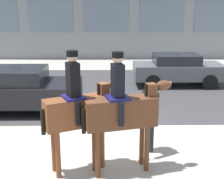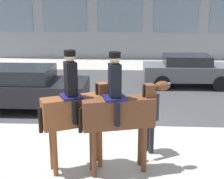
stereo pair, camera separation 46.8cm
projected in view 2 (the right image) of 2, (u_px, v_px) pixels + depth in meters
name	position (u px, v px, depth m)	size (l,w,h in m)	color
ground_plane	(107.00, 132.00, 9.12)	(80.00, 80.00, 0.00)	#9E9B93
road_surface	(115.00, 89.00, 13.70)	(20.98, 8.50, 0.01)	#38383A
mounted_horse_lead	(76.00, 108.00, 6.75)	(1.74, 1.05, 2.69)	brown
mounted_horse_companion	(120.00, 110.00, 6.62)	(1.96, 0.82, 2.67)	#59331E
pedestrian_bystander	(150.00, 113.00, 7.60)	(0.75, 0.74, 1.76)	#232328
street_car_near_lane	(24.00, 87.00, 10.92)	(4.37, 2.03, 1.52)	black
street_car_far_lane	(188.00, 70.00, 14.03)	(4.01, 1.77, 1.44)	#51565B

